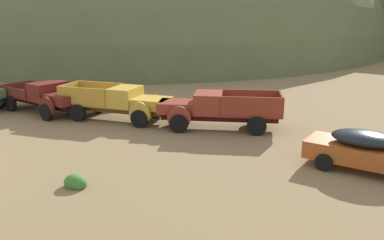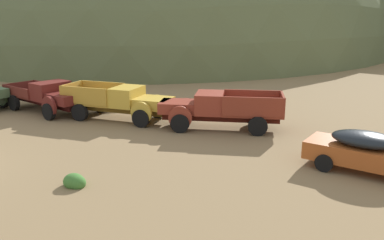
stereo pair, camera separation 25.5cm
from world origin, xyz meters
TOP-DOWN VIEW (x-y plane):
  - hill_distant at (-17.86, 59.73)m, footprint 71.80×87.35m
  - truck_oxblood at (-2.48, 9.57)m, footprint 6.46×3.57m
  - truck_faded_yellow at (2.55, 9.98)m, footprint 6.41×2.74m
  - truck_rust_red at (7.68, 10.45)m, footprint 6.59×3.68m
  - car_oxide_orange at (15.45, 7.26)m, footprint 5.24×2.58m
  - bush_front_right at (6.00, 1.73)m, footprint 0.86×0.68m

SIDE VIEW (x-z plane):
  - hill_distant at x=-17.86m, z-range -24.13..24.13m
  - bush_front_right at x=6.00m, z-range -0.13..0.43m
  - car_oxide_orange at x=15.45m, z-range 0.03..1.60m
  - truck_oxblood at x=-2.48m, z-range 0.05..1.94m
  - truck_rust_red at x=7.68m, z-range 0.06..1.97m
  - truck_faded_yellow at x=2.55m, z-range 0.06..1.97m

